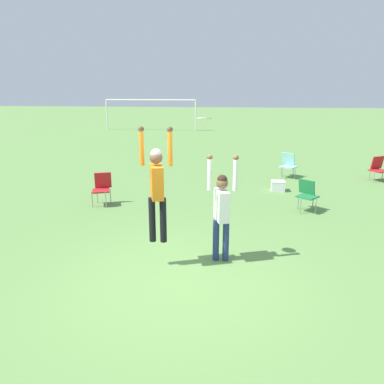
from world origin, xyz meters
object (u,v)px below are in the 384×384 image
(frisbee, at_px, (204,119))
(camping_chair_3, at_px, (288,163))
(person_jumping, at_px, (157,183))
(person_defending, at_px, (222,206))
(camping_chair_0, at_px, (102,186))
(camping_chair_1, at_px, (307,193))
(camping_chair_4, at_px, (378,167))
(cooler_box, at_px, (278,186))

(frisbee, distance_m, camping_chair_3, 7.96)
(person_jumping, height_order, person_defending, person_jumping)
(person_defending, bearing_deg, person_jumping, -90.00)
(frisbee, bearing_deg, camping_chair_0, 134.54)
(camping_chair_1, bearing_deg, camping_chair_3, -50.40)
(camping_chair_0, bearing_deg, camping_chair_3, -164.39)
(camping_chair_4, xyz_separation_m, cooler_box, (-3.66, -1.86, -0.31))
(person_defending, xyz_separation_m, camping_chair_1, (2.14, 3.28, -0.58))
(camping_chair_0, bearing_deg, camping_chair_1, 160.68)
(person_defending, bearing_deg, camping_chair_3, 145.58)
(person_jumping, relative_size, person_defending, 1.02)
(person_jumping, xyz_separation_m, camping_chair_1, (3.27, 3.64, -1.09))
(person_defending, xyz_separation_m, cooler_box, (1.60, 5.24, -0.92))
(camping_chair_0, distance_m, cooler_box, 5.48)
(camping_chair_0, distance_m, camping_chair_3, 6.93)
(camping_chair_0, distance_m, camping_chair_1, 5.61)
(frisbee, height_order, camping_chair_4, frisbee)
(camping_chair_3, bearing_deg, cooler_box, 110.01)
(camping_chair_1, bearing_deg, camping_chair_0, 40.65)
(cooler_box, bearing_deg, camping_chair_4, 26.98)
(frisbee, relative_size, camping_chair_0, 0.30)
(camping_chair_1, xyz_separation_m, cooler_box, (-0.54, 1.97, -0.33))
(person_jumping, xyz_separation_m, camping_chair_3, (3.27, 7.61, -1.07))
(person_jumping, distance_m, camping_chair_0, 4.38)
(person_defending, height_order, camping_chair_1, person_defending)
(camping_chair_3, relative_size, cooler_box, 2.08)
(person_defending, xyz_separation_m, camping_chair_0, (-3.47, 3.18, -0.55))
(person_jumping, bearing_deg, camping_chair_1, -59.81)
(camping_chair_0, distance_m, camping_chair_4, 9.56)
(camping_chair_4, distance_m, cooler_box, 4.11)
(person_jumping, bearing_deg, camping_chair_0, 15.52)
(frisbee, height_order, camping_chair_3, frisbee)
(frisbee, bearing_deg, person_defending, -0.05)
(camping_chair_1, bearing_deg, frisbee, 92.61)
(camping_chair_3, height_order, cooler_box, camping_chair_3)
(person_defending, distance_m, camping_chair_0, 4.74)
(camping_chair_4, bearing_deg, camping_chair_0, -5.82)
(person_defending, height_order, camping_chair_3, person_defending)
(camping_chair_0, relative_size, camping_chair_1, 1.09)
(person_jumping, xyz_separation_m, camping_chair_0, (-2.34, 3.55, -1.05))
(person_defending, bearing_deg, camping_chair_1, 128.93)
(person_jumping, relative_size, cooler_box, 4.87)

